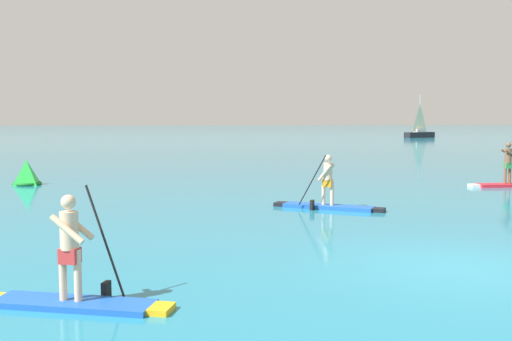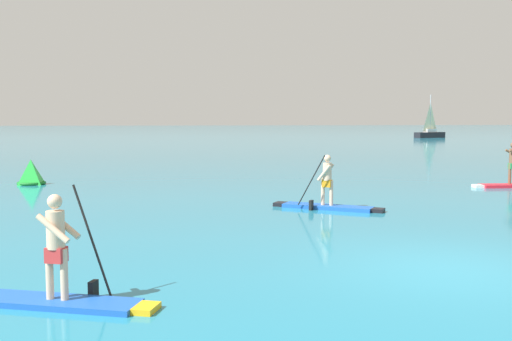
% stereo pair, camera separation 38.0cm
% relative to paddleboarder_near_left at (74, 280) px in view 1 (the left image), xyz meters
% --- Properties ---
extents(ground, '(440.00, 440.00, 0.00)m').
position_rel_paddleboarder_near_left_xyz_m(ground, '(6.54, 1.21, -0.38)').
color(ground, teal).
extents(paddleboarder_near_left, '(2.90, 1.38, 1.77)m').
position_rel_paddleboarder_near_left_xyz_m(paddleboarder_near_left, '(0.00, 0.00, 0.00)').
color(paddleboarder_near_left, blue).
rests_on(paddleboarder_near_left, ground).
extents(paddleboarder_mid_center, '(3.06, 2.15, 1.67)m').
position_rel_paddleboarder_near_left_xyz_m(paddleboarder_mid_center, '(6.12, 8.38, -0.07)').
color(paddleboarder_mid_center, blue).
rests_on(paddleboarder_mid_center, ground).
extents(paddleboarder_far_right, '(3.37, 0.95, 1.87)m').
position_rel_paddleboarder_near_left_xyz_m(paddleboarder_far_right, '(14.85, 12.87, -0.05)').
color(paddleboarder_far_right, red).
rests_on(paddleboarder_far_right, ground).
extents(race_marker_buoy, '(1.30, 1.30, 1.02)m').
position_rel_paddleboarder_near_left_xyz_m(race_marker_buoy, '(-4.18, 16.46, 0.06)').
color(race_marker_buoy, green).
rests_on(race_marker_buoy, ground).
extents(sailboat_right_horizon, '(5.09, 3.14, 6.00)m').
position_rel_paddleboarder_near_left_xyz_m(sailboat_right_horizon, '(37.04, 70.33, 0.42)').
color(sailboat_right_horizon, black).
rests_on(sailboat_right_horizon, ground).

